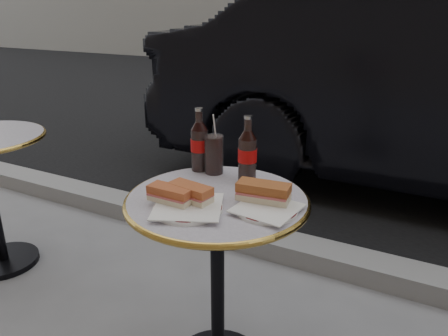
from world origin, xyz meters
The scene contains 11 objects.
asphalt_road centered at (0.00, 5.00, 0.00)m, with size 40.00×8.00×0.00m, color black.
curb centered at (0.00, 0.90, 0.05)m, with size 40.00×0.20×0.12m, color gray.
bistro_table centered at (0.00, 0.00, 0.37)m, with size 0.62×0.62×0.73m, color #BAB2C4, non-canonical shape.
plate_left centered at (-0.03, -0.13, 0.74)m, with size 0.22×0.22×0.01m, color white.
plate_right centered at (0.19, -0.02, 0.74)m, with size 0.19×0.19×0.01m, color white.
sandwich_left_a centered at (-0.10, -0.13, 0.77)m, with size 0.14×0.07×0.05m, color #B3542D.
sandwich_left_b centered at (-0.05, -0.09, 0.77)m, with size 0.15×0.07×0.05m, color #AF542C.
sandwich_right centered at (0.16, 0.02, 0.77)m, with size 0.17×0.08×0.06m, color #9E5228.
cola_bottle_left centered at (-0.18, 0.20, 0.86)m, with size 0.07×0.07×0.25m, color black, non-canonical shape.
cola_bottle_right centered at (0.03, 0.17, 0.86)m, with size 0.07×0.07×0.25m, color black, non-canonical shape.
cola_glass centered at (-0.12, 0.19, 0.81)m, with size 0.07×0.07×0.15m, color black.
Camera 1 is at (0.65, -1.17, 1.33)m, focal length 35.00 mm.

